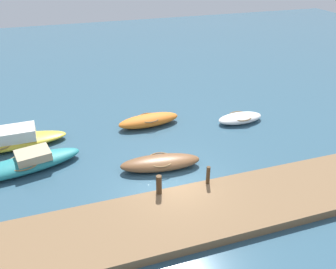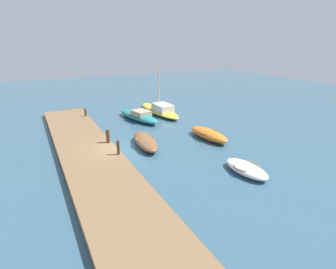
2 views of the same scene
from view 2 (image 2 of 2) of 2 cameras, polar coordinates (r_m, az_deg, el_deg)
The scene contains 10 objects.
ground_plane at distance 20.39m, azimuth -9.15°, elevation -3.29°, with size 84.00×84.00×0.00m, color #33566B.
dock_platform at distance 19.82m, azimuth -15.65°, elevation -3.77°, with size 25.31×3.79×0.43m, color brown.
rowboat_orange at distance 22.63m, azimuth 8.16°, elevation 0.03°, with size 4.24×1.72×0.74m.
sailboat_yellow at distance 30.14m, azimuth -1.67°, elevation 5.00°, with size 7.79×2.22×4.74m.
motorboat_teal at distance 27.84m, azimuth -5.91°, elevation 3.75°, with size 6.21×2.88×1.02m.
rowboat_white at distance 17.45m, azimuth 15.45°, elevation -6.63°, with size 3.23×1.55×0.56m.
rowboat_brown at distance 20.98m, azimuth -4.56°, elevation -1.39°, with size 4.48×1.93×0.72m.
mooring_post_west at distance 28.64m, azimuth -16.24°, elevation 4.28°, with size 0.19×0.19×0.71m, color #47331E.
mooring_post_mid_west at distance 20.83m, azimuth -11.96°, elevation -0.29°, with size 0.27×0.27×0.98m, color #47331E.
mooring_post_mid_east at distance 18.57m, azimuth -9.96°, elevation -2.57°, with size 0.19×0.19×0.96m, color #47331E.
Camera 2 is at (18.15, -5.41, 7.56)m, focal length 30.35 mm.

